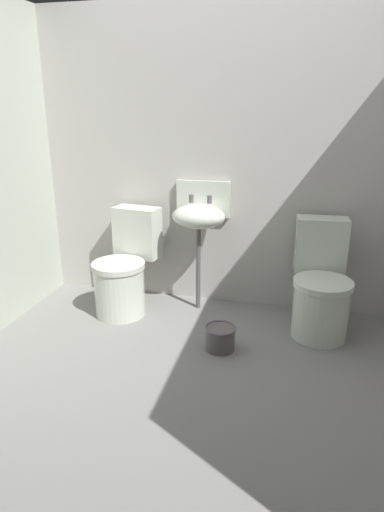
# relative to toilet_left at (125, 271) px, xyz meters

# --- Properties ---
(ground_plane) EXTENTS (3.26, 2.90, 0.08)m
(ground_plane) POSITION_rel_toilet_left_xyz_m (0.68, -0.90, -0.36)
(ground_plane) COLOR gray
(wall_back) EXTENTS (3.26, 0.10, 2.25)m
(wall_back) POSITION_rel_toilet_left_xyz_m (0.68, 0.40, 0.80)
(wall_back) COLOR #BBB8B2
(wall_back) RESTS_ON ground
(toilet_left) EXTENTS (0.47, 0.65, 0.78)m
(toilet_left) POSITION_rel_toilet_left_xyz_m (0.00, 0.00, 0.00)
(toilet_left) COLOR silver
(toilet_left) RESTS_ON ground
(toilet_right) EXTENTS (0.43, 0.62, 0.78)m
(toilet_right) POSITION_rel_toilet_left_xyz_m (1.46, -0.00, 0.00)
(toilet_right) COLOR silver
(toilet_right) RESTS_ON ground
(sink) EXTENTS (0.42, 0.35, 0.99)m
(sink) POSITION_rel_toilet_left_xyz_m (0.55, 0.19, 0.43)
(sink) COLOR #5D5657
(sink) RESTS_ON ground
(bucket) EXTENTS (0.21, 0.21, 0.16)m
(bucket) POSITION_rel_toilet_left_xyz_m (0.83, -0.42, -0.24)
(bucket) COLOR #5D5657
(bucket) RESTS_ON ground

